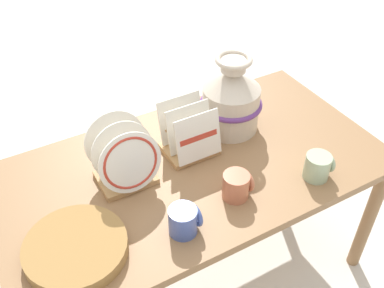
{
  "coord_description": "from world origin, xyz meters",
  "views": [
    {
      "loc": [
        -0.62,
        -1.1,
        1.83
      ],
      "look_at": [
        0.0,
        0.0,
        0.77
      ],
      "focal_mm": 42.0,
      "sensor_mm": 36.0,
      "label": 1
    }
  ],
  "objects_px": {
    "dish_rack_square_plates": "(189,138)",
    "ceramic_vase": "(231,98)",
    "wicker_charger_stack": "(76,248)",
    "mug_cobalt_glaze": "(184,220)",
    "dish_rack_round_plates": "(125,162)",
    "mug_sage_glaze": "(318,166)",
    "mug_terracotta_glaze": "(237,185)"
  },
  "relations": [
    {
      "from": "dish_rack_square_plates",
      "to": "ceramic_vase",
      "type": "bearing_deg",
      "value": 13.56
    },
    {
      "from": "ceramic_vase",
      "to": "dish_rack_square_plates",
      "type": "bearing_deg",
      "value": -166.44
    },
    {
      "from": "wicker_charger_stack",
      "to": "mug_cobalt_glaze",
      "type": "height_order",
      "value": "mug_cobalt_glaze"
    },
    {
      "from": "dish_rack_round_plates",
      "to": "dish_rack_square_plates",
      "type": "distance_m",
      "value": 0.29
    },
    {
      "from": "dish_rack_round_plates",
      "to": "dish_rack_square_plates",
      "type": "bearing_deg",
      "value": 8.13
    },
    {
      "from": "ceramic_vase",
      "to": "mug_cobalt_glaze",
      "type": "bearing_deg",
      "value": -137.6
    },
    {
      "from": "mug_cobalt_glaze",
      "to": "dish_rack_round_plates",
      "type": "bearing_deg",
      "value": 103.72
    },
    {
      "from": "ceramic_vase",
      "to": "mug_sage_glaze",
      "type": "bearing_deg",
      "value": -74.28
    },
    {
      "from": "dish_rack_square_plates",
      "to": "wicker_charger_stack",
      "type": "relative_size",
      "value": 0.64
    },
    {
      "from": "mug_terracotta_glaze",
      "to": "dish_rack_square_plates",
      "type": "bearing_deg",
      "value": 95.22
    },
    {
      "from": "dish_rack_square_plates",
      "to": "mug_sage_glaze",
      "type": "bearing_deg",
      "value": -46.4
    },
    {
      "from": "ceramic_vase",
      "to": "mug_terracotta_glaze",
      "type": "distance_m",
      "value": 0.41
    },
    {
      "from": "ceramic_vase",
      "to": "wicker_charger_stack",
      "type": "xyz_separation_m",
      "value": [
        -0.77,
        -0.31,
        -0.12
      ]
    },
    {
      "from": "mug_cobalt_glaze",
      "to": "ceramic_vase",
      "type": "bearing_deg",
      "value": 42.4
    },
    {
      "from": "mug_terracotta_glaze",
      "to": "mug_cobalt_glaze",
      "type": "distance_m",
      "value": 0.24
    },
    {
      "from": "ceramic_vase",
      "to": "wicker_charger_stack",
      "type": "bearing_deg",
      "value": -158.2
    },
    {
      "from": "dish_rack_round_plates",
      "to": "mug_sage_glaze",
      "type": "bearing_deg",
      "value": -26.99
    },
    {
      "from": "dish_rack_round_plates",
      "to": "mug_cobalt_glaze",
      "type": "bearing_deg",
      "value": -76.28
    },
    {
      "from": "dish_rack_round_plates",
      "to": "dish_rack_square_plates",
      "type": "xyz_separation_m",
      "value": [
        0.28,
        0.04,
        -0.03
      ]
    },
    {
      "from": "wicker_charger_stack",
      "to": "mug_cobalt_glaze",
      "type": "bearing_deg",
      "value": -14.67
    },
    {
      "from": "dish_rack_round_plates",
      "to": "mug_sage_glaze",
      "type": "relative_size",
      "value": 2.42
    },
    {
      "from": "mug_terracotta_glaze",
      "to": "mug_sage_glaze",
      "type": "height_order",
      "value": "same"
    },
    {
      "from": "ceramic_vase",
      "to": "wicker_charger_stack",
      "type": "relative_size",
      "value": 1.01
    },
    {
      "from": "dish_rack_square_plates",
      "to": "mug_cobalt_glaze",
      "type": "xyz_separation_m",
      "value": [
        -0.21,
        -0.34,
        -0.02
      ]
    },
    {
      "from": "dish_rack_square_plates",
      "to": "mug_cobalt_glaze",
      "type": "distance_m",
      "value": 0.4
    },
    {
      "from": "dish_rack_round_plates",
      "to": "mug_sage_glaze",
      "type": "height_order",
      "value": "dish_rack_round_plates"
    },
    {
      "from": "dish_rack_square_plates",
      "to": "mug_sage_glaze",
      "type": "relative_size",
      "value": 2.01
    },
    {
      "from": "dish_rack_round_plates",
      "to": "wicker_charger_stack",
      "type": "height_order",
      "value": "dish_rack_round_plates"
    },
    {
      "from": "ceramic_vase",
      "to": "dish_rack_square_plates",
      "type": "height_order",
      "value": "ceramic_vase"
    },
    {
      "from": "wicker_charger_stack",
      "to": "mug_terracotta_glaze",
      "type": "xyz_separation_m",
      "value": [
        0.57,
        -0.04,
        0.03
      ]
    },
    {
      "from": "ceramic_vase",
      "to": "wicker_charger_stack",
      "type": "distance_m",
      "value": 0.84
    },
    {
      "from": "ceramic_vase",
      "to": "dish_rack_round_plates",
      "type": "relative_size",
      "value": 1.32
    }
  ]
}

